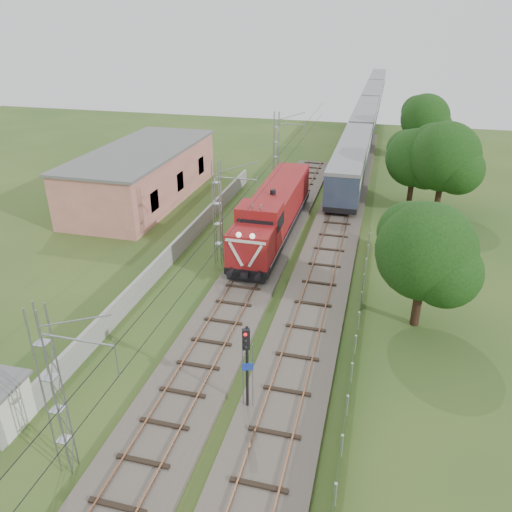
# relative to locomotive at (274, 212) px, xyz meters

# --- Properties ---
(ground) EXTENTS (140.00, 140.00, 0.00)m
(ground) POSITION_rel_locomotive_xyz_m (0.00, -17.71, -2.35)
(ground) COLOR #2A4B1C
(ground) RESTS_ON ground
(track_main) EXTENTS (4.20, 70.00, 0.45)m
(track_main) POSITION_rel_locomotive_xyz_m (0.00, -10.71, -2.16)
(track_main) COLOR #6B6054
(track_main) RESTS_ON ground
(track_side) EXTENTS (4.20, 80.00, 0.45)m
(track_side) POSITION_rel_locomotive_xyz_m (5.00, 2.29, -2.16)
(track_side) COLOR #6B6054
(track_side) RESTS_ON ground
(catenary) EXTENTS (3.31, 70.00, 8.00)m
(catenary) POSITION_rel_locomotive_xyz_m (-2.95, -5.71, 1.70)
(catenary) COLOR gray
(catenary) RESTS_ON ground
(boundary_wall) EXTENTS (0.25, 40.00, 1.50)m
(boundary_wall) POSITION_rel_locomotive_xyz_m (-6.50, -5.71, -1.60)
(boundary_wall) COLOR #9E9E99
(boundary_wall) RESTS_ON ground
(station_building) EXTENTS (8.40, 20.40, 5.22)m
(station_building) POSITION_rel_locomotive_xyz_m (-15.00, 6.29, 0.29)
(station_building) COLOR #DD8877
(station_building) RESTS_ON ground
(fence) EXTENTS (0.12, 32.00, 1.20)m
(fence) POSITION_rel_locomotive_xyz_m (8.00, -14.71, -1.75)
(fence) COLOR black
(fence) RESTS_ON ground
(locomotive) EXTENTS (3.17, 18.12, 4.60)m
(locomotive) POSITION_rel_locomotive_xyz_m (0.00, 0.00, 0.00)
(locomotive) COLOR black
(locomotive) RESTS_ON ground
(coach_rake) EXTENTS (3.27, 97.63, 3.78)m
(coach_rake) POSITION_rel_locomotive_xyz_m (5.00, 54.14, 0.34)
(coach_rake) COLOR black
(coach_rake) RESTS_ON ground
(signal_post) EXTENTS (0.51, 0.41, 4.80)m
(signal_post) POSITION_rel_locomotive_xyz_m (3.35, -20.62, 0.96)
(signal_post) COLOR black
(signal_post) RESTS_ON ground
(tree_a) EXTENTS (6.06, 5.77, 7.85)m
(tree_a) POSITION_rel_locomotive_xyz_m (11.41, -10.80, 2.55)
(tree_a) COLOR #352015
(tree_a) RESTS_ON ground
(tree_b) EXTENTS (6.70, 6.39, 8.69)m
(tree_b) POSITION_rel_locomotive_xyz_m (13.91, 9.54, 3.08)
(tree_b) COLOR #352015
(tree_b) RESTS_ON ground
(tree_c) EXTENTS (5.85, 5.58, 7.59)m
(tree_c) POSITION_rel_locomotive_xyz_m (11.41, 11.20, 2.39)
(tree_c) COLOR #352015
(tree_c) RESTS_ON ground
(tree_d) EXTENTS (6.42, 6.12, 8.32)m
(tree_d) POSITION_rel_locomotive_xyz_m (13.09, 29.94, 2.84)
(tree_d) COLOR #352015
(tree_d) RESTS_ON ground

